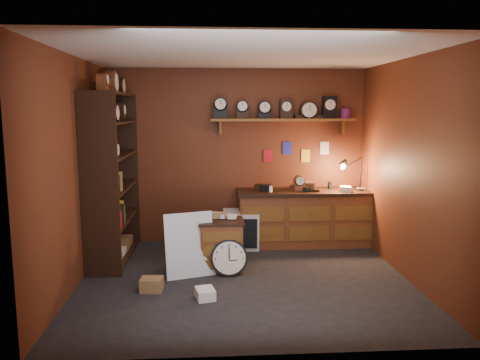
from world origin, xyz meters
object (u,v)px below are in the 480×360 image
at_px(shelving_unit, 110,170).
at_px(workbench, 306,214).
at_px(low_cabinet, 221,242).
at_px(big_round_clock, 229,258).

xyz_separation_m(shelving_unit, workbench, (2.84, 0.49, -0.78)).
bearing_deg(low_cabinet, big_round_clock, -70.70).
bearing_deg(big_round_clock, shelving_unit, 152.97).
height_order(workbench, low_cabinet, workbench).
relative_size(workbench, low_cabinet, 2.84).
xyz_separation_m(shelving_unit, low_cabinet, (1.51, -0.57, -0.89)).
bearing_deg(shelving_unit, low_cabinet, -20.51).
bearing_deg(workbench, shelving_unit, -170.13).
height_order(shelving_unit, workbench, shelving_unit).
relative_size(low_cabinet, big_round_clock, 1.59).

